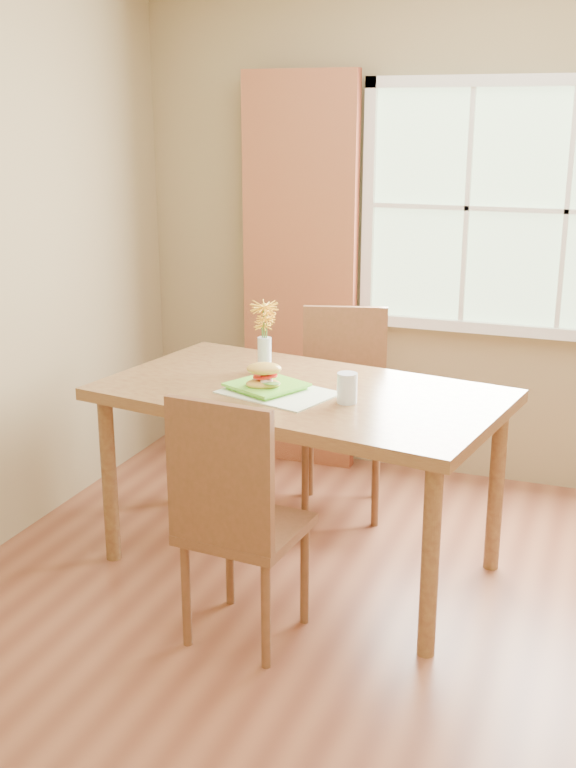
% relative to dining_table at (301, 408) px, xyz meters
% --- Properties ---
extents(room, '(4.24, 3.84, 2.74)m').
position_rel_dining_table_xyz_m(room, '(0.70, -0.57, 0.60)').
color(room, brown).
rests_on(room, ground).
extents(window, '(1.62, 0.06, 1.32)m').
position_rel_dining_table_xyz_m(window, '(0.70, 1.30, 0.75)').
color(window, '#9EC192').
rests_on(window, room).
extents(curtain_left, '(0.65, 0.08, 2.20)m').
position_rel_dining_table_xyz_m(curtain_left, '(-0.45, 1.21, 0.35)').
color(curtain_left, maroon).
rests_on(curtain_left, room).
extents(dining_table, '(1.84, 1.23, 0.83)m').
position_rel_dining_table_xyz_m(dining_table, '(0.00, 0.00, 0.00)').
color(dining_table, olive).
rests_on(dining_table, room).
extents(chair_near, '(0.46, 0.46, 1.01)m').
position_rel_dining_table_xyz_m(chair_near, '(-0.01, -0.71, -0.19)').
color(chair_near, brown).
rests_on(chair_near, room).
extents(chair_far, '(0.53, 0.53, 1.03)m').
position_rel_dining_table_xyz_m(chair_far, '(-0.02, 0.71, -0.18)').
color(chair_far, brown).
rests_on(chair_far, room).
extents(placemat, '(0.53, 0.45, 0.01)m').
position_rel_dining_table_xyz_m(placemat, '(-0.07, -0.09, 0.09)').
color(placemat, beige).
rests_on(placemat, dining_table).
extents(plate, '(0.37, 0.37, 0.01)m').
position_rel_dining_table_xyz_m(plate, '(-0.13, -0.07, 0.10)').
color(plate, '#6AD635').
rests_on(plate, placemat).
extents(croissant_sandwich, '(0.18, 0.15, 0.11)m').
position_rel_dining_table_xyz_m(croissant_sandwich, '(-0.13, -0.11, 0.16)').
color(croissant_sandwich, '#E9C24F').
rests_on(croissant_sandwich, plate).
extents(water_glass, '(0.08, 0.08, 0.13)m').
position_rel_dining_table_xyz_m(water_glass, '(0.24, -0.11, 0.15)').
color(water_glass, silver).
rests_on(water_glass, dining_table).
extents(flower_vase, '(0.13, 0.13, 0.33)m').
position_rel_dining_table_xyz_m(flower_vase, '(-0.25, 0.21, 0.29)').
color(flower_vase, silver).
rests_on(flower_vase, dining_table).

